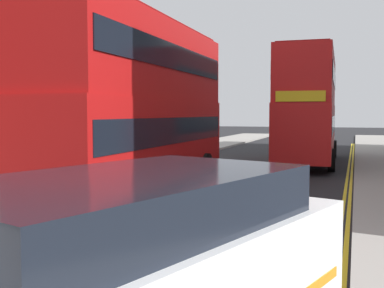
{
  "coord_description": "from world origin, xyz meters",
  "views": [
    {
      "loc": [
        4.53,
        -0.64,
        2.6
      ],
      "look_at": [
        0.5,
        11.0,
        1.8
      ],
      "focal_mm": 44.37,
      "sensor_mm": 36.0,
      "label": 1
    }
  ],
  "objects": [
    {
      "name": "double_decker_bus_oncoming",
      "position": [
        2.2,
        24.49,
        3.03
      ],
      "size": [
        3.03,
        10.87,
        5.64
      ],
      "color": "red",
      "rests_on": "ground"
    },
    {
      "name": "kerb_line_outer",
      "position": [
        4.4,
        14.0,
        0.0
      ],
      "size": [
        0.1,
        56.0,
        0.01
      ],
      "primitive_type": "cube",
      "color": "yellow",
      "rests_on": "ground"
    },
    {
      "name": "kerb_line_inner",
      "position": [
        4.24,
        14.0,
        0.0
      ],
      "size": [
        0.1,
        56.0,
        0.01
      ],
      "primitive_type": "cube",
      "color": "yellow",
      "rests_on": "ground"
    },
    {
      "name": "sidewalk_left",
      "position": [
        -6.5,
        16.0,
        0.07
      ],
      "size": [
        4.0,
        80.0,
        0.14
      ],
      "primitive_type": "cube",
      "color": "#9E9991",
      "rests_on": "ground"
    },
    {
      "name": "double_decker_bus_away",
      "position": [
        -2.22,
        13.61,
        3.03
      ],
      "size": [
        2.88,
        10.83,
        5.64
      ],
      "color": "red",
      "rests_on": "ground"
    }
  ]
}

